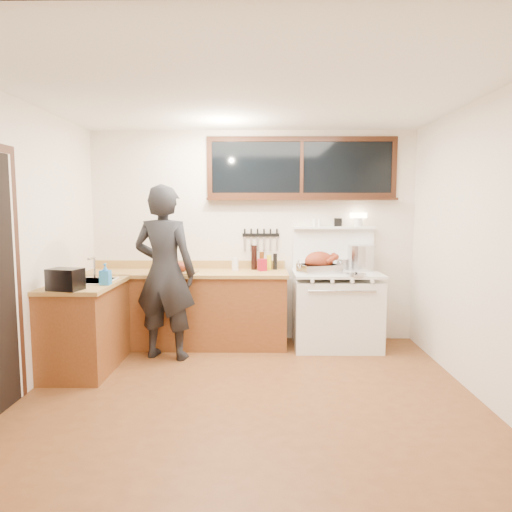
{
  "coord_description": "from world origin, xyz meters",
  "views": [
    {
      "loc": [
        0.1,
        -3.94,
        1.65
      ],
      "look_at": [
        0.05,
        0.85,
        1.15
      ],
      "focal_mm": 32.0,
      "sensor_mm": 36.0,
      "label": 1
    }
  ],
  "objects_px": {
    "vintage_stove": "(336,308)",
    "man": "(165,273)",
    "cutting_board": "(180,269)",
    "roast_turkey": "(320,264)"
  },
  "relations": [
    {
      "from": "man",
      "to": "cutting_board",
      "type": "height_order",
      "value": "man"
    },
    {
      "from": "man",
      "to": "vintage_stove",
      "type": "bearing_deg",
      "value": 12.43
    },
    {
      "from": "cutting_board",
      "to": "man",
      "type": "bearing_deg",
      "value": -108.24
    },
    {
      "from": "cutting_board",
      "to": "roast_turkey",
      "type": "height_order",
      "value": "roast_turkey"
    },
    {
      "from": "vintage_stove",
      "to": "cutting_board",
      "type": "height_order",
      "value": "vintage_stove"
    },
    {
      "from": "vintage_stove",
      "to": "cutting_board",
      "type": "distance_m",
      "value": 1.91
    },
    {
      "from": "vintage_stove",
      "to": "man",
      "type": "bearing_deg",
      "value": -167.57
    },
    {
      "from": "vintage_stove",
      "to": "man",
      "type": "relative_size",
      "value": 0.84
    },
    {
      "from": "cutting_board",
      "to": "roast_turkey",
      "type": "relative_size",
      "value": 0.81
    },
    {
      "from": "cutting_board",
      "to": "roast_turkey",
      "type": "xyz_separation_m",
      "value": [
        1.63,
        0.05,
        0.05
      ]
    }
  ]
}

